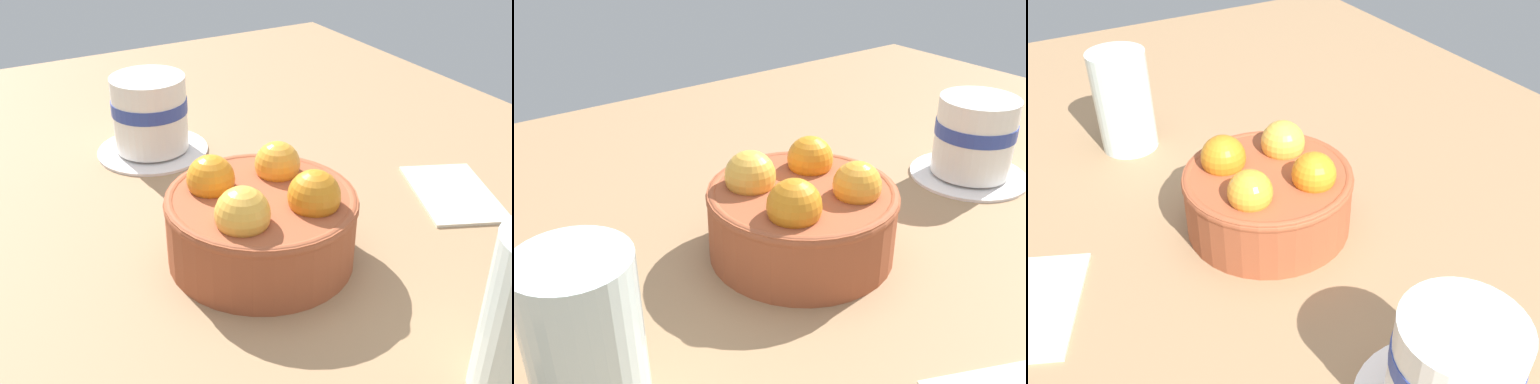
% 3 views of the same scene
% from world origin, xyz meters
% --- Properties ---
extents(ground_plane, '(1.22, 0.91, 0.03)m').
position_xyz_m(ground_plane, '(0.00, 0.00, -0.02)').
color(ground_plane, '#997551').
extents(terracotta_bowl, '(0.16, 0.16, 0.09)m').
position_xyz_m(terracotta_bowl, '(0.00, -0.00, 0.04)').
color(terracotta_bowl, '#9E4C2D').
rests_on(terracotta_bowl, ground_plane).
extents(coffee_cup, '(0.12, 0.12, 0.09)m').
position_xyz_m(coffee_cup, '(-0.23, -0.01, 0.04)').
color(coffee_cup, white).
rests_on(coffee_cup, ground_plane).
extents(water_glass, '(0.06, 0.06, 0.11)m').
position_xyz_m(water_glass, '(0.21, 0.07, 0.06)').
color(water_glass, silver).
rests_on(water_glass, ground_plane).
extents(folded_napkin, '(0.14, 0.11, 0.01)m').
position_xyz_m(folded_napkin, '(-0.00, 0.22, 0.00)').
color(folded_napkin, beige).
rests_on(folded_napkin, ground_plane).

